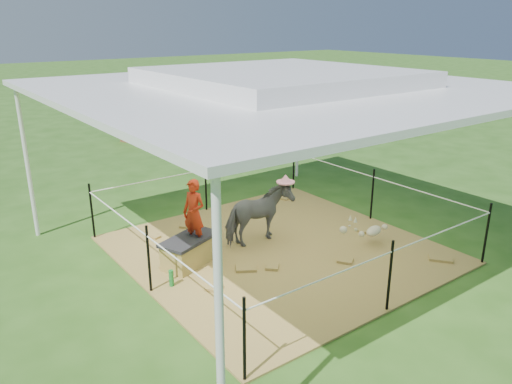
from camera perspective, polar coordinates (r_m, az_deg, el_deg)
ground at (r=8.24m, az=2.50°, el=-6.69°), size 90.00×90.00×0.00m
hay_patch at (r=8.23m, az=2.50°, el=-6.60°), size 4.60×4.60×0.03m
canopy_tent at (r=7.48m, az=2.79°, el=12.24°), size 6.30×6.30×2.90m
rope_fence at (r=7.98m, az=2.56°, el=-2.52°), size 4.54×4.54×1.00m
straw_bale at (r=7.73m, az=-7.58°, el=-6.81°), size 0.97×0.72×0.39m
dark_cloth at (r=7.64m, az=-7.65°, el=-5.34°), size 1.04×0.78×0.05m
woman at (r=7.50m, az=-7.15°, el=-1.70°), size 0.37×0.44×1.04m
green_bottle at (r=7.19m, az=-9.66°, el=-9.68°), size 0.09×0.09×0.24m
pony at (r=8.25m, az=0.33°, el=-2.66°), size 1.19×0.57×0.99m
pink_hat at (r=8.06m, az=0.33°, el=1.08°), size 0.31×0.31×0.14m
foal at (r=8.51m, az=13.33°, el=-4.16°), size 1.07×0.77×0.54m
trash_barrel at (r=14.77m, az=-1.12°, el=6.59°), size 0.55×0.55×0.83m
picnic_table_near at (r=16.29m, az=-11.80°, el=7.29°), size 2.31×2.06×0.79m
picnic_table_far at (r=17.60m, az=-3.38°, el=8.33°), size 1.78×1.37×0.69m
distant_person at (r=15.14m, az=-8.09°, el=7.32°), size 0.63×0.53×1.15m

